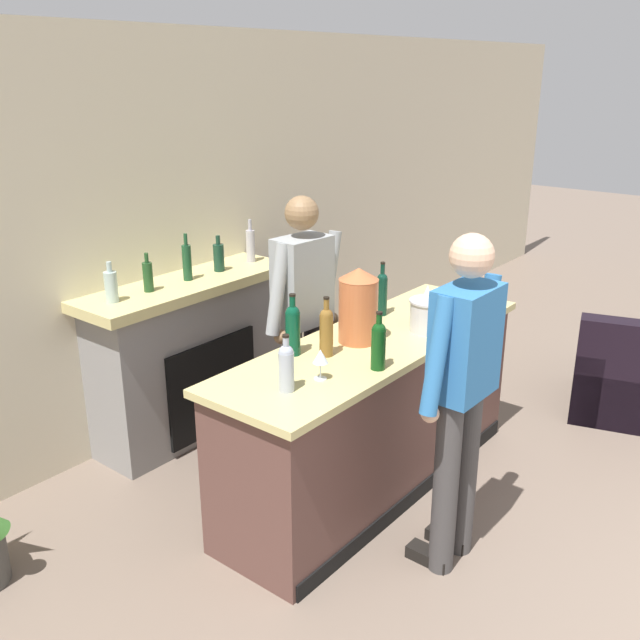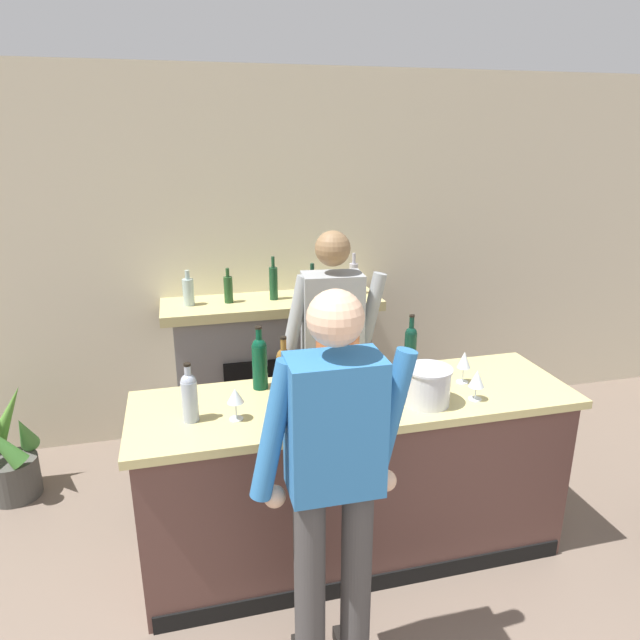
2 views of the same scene
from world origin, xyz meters
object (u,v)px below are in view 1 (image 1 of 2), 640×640
(wine_bottle_burgundy_dark, at_px, (286,366))
(wine_glass_front_right, at_px, (453,303))
(wine_glass_back_row, at_px, (428,293))
(wine_glass_front_left, at_px, (320,357))
(ice_bucket_steel, at_px, (429,315))
(wine_bottle_rose_blush, at_px, (382,292))
(armchair_black, at_px, (633,381))
(copper_dispenser, at_px, (358,305))
(wine_bottle_port_short, at_px, (378,344))
(wine_bottle_riesling_slim, at_px, (293,328))
(person_customer, at_px, (461,391))
(fireplace_stone, at_px, (190,356))
(person_bartender, at_px, (303,319))
(wine_bottle_cabernet_heavy, at_px, (326,330))

(wine_bottle_burgundy_dark, relative_size, wine_glass_front_right, 1.80)
(wine_glass_back_row, bearing_deg, wine_glass_front_left, -174.50)
(ice_bucket_steel, distance_m, wine_bottle_rose_blush, 0.39)
(armchair_black, bearing_deg, ice_bucket_steel, 154.82)
(wine_bottle_rose_blush, xyz_separation_m, wine_glass_back_row, (0.23, -0.20, -0.02))
(copper_dispenser, bearing_deg, wine_bottle_port_short, -129.01)
(ice_bucket_steel, distance_m, wine_glass_front_right, 0.26)
(wine_bottle_riesling_slim, bearing_deg, person_customer, -81.56)
(fireplace_stone, distance_m, wine_bottle_burgundy_dark, 1.70)
(ice_bucket_steel, bearing_deg, wine_bottle_port_short, -172.42)
(armchair_black, xyz_separation_m, wine_bottle_port_short, (-2.38, 0.72, 0.86))
(armchair_black, relative_size, ice_bucket_steel, 4.51)
(person_customer, distance_m, wine_bottle_port_short, 0.50)
(person_bartender, height_order, wine_bottle_riesling_slim, person_bartender)
(wine_bottle_riesling_slim, bearing_deg, wine_bottle_rose_blush, -0.61)
(ice_bucket_steel, bearing_deg, armchair_black, -25.18)
(ice_bucket_steel, relative_size, wine_bottle_burgundy_dark, 0.81)
(wine_bottle_riesling_slim, distance_m, wine_glass_front_right, 1.14)
(wine_glass_front_left, bearing_deg, wine_glass_back_row, 5.50)
(ice_bucket_steel, height_order, wine_bottle_riesling_slim, wine_bottle_riesling_slim)
(wine_bottle_riesling_slim, bearing_deg, wine_bottle_cabernet_heavy, -56.33)
(wine_bottle_port_short, height_order, wine_bottle_rose_blush, wine_bottle_rose_blush)
(wine_bottle_cabernet_heavy, bearing_deg, fireplace_stone, 83.12)
(wine_bottle_rose_blush, bearing_deg, ice_bucket_steel, -99.45)
(fireplace_stone, height_order, armchair_black, fireplace_stone)
(wine_bottle_port_short, bearing_deg, person_bartender, 65.90)
(wine_bottle_rose_blush, bearing_deg, copper_dispenser, -161.93)
(ice_bucket_steel, xyz_separation_m, wine_glass_front_left, (-0.96, 0.06, 0.02))
(person_bartender, height_order, wine_bottle_rose_blush, person_bartender)
(person_customer, relative_size, copper_dispenser, 4.01)
(ice_bucket_steel, bearing_deg, wine_glass_back_row, 32.04)
(wine_bottle_burgundy_dark, height_order, wine_bottle_rose_blush, wine_bottle_rose_blush)
(wine_bottle_rose_blush, bearing_deg, wine_bottle_burgundy_dark, -167.50)
(copper_dispenser, bearing_deg, wine_bottle_cabernet_heavy, 177.90)
(fireplace_stone, relative_size, person_bartender, 0.91)
(wine_bottle_rose_blush, bearing_deg, person_customer, -126.85)
(person_bartender, distance_m, wine_bottle_cabernet_heavy, 0.65)
(armchair_black, distance_m, person_customer, 2.48)
(wine_bottle_burgundy_dark, bearing_deg, wine_bottle_rose_blush, 12.50)
(fireplace_stone, bearing_deg, wine_glass_front_right, -63.73)
(wine_bottle_cabernet_heavy, relative_size, wine_bottle_rose_blush, 0.97)
(fireplace_stone, distance_m, person_customer, 2.20)
(armchair_black, distance_m, wine_bottle_port_short, 2.63)
(wine_bottle_riesling_slim, bearing_deg, wine_glass_front_left, -116.89)
(wine_glass_front_right, bearing_deg, fireplace_stone, 116.27)
(fireplace_stone, bearing_deg, armchair_black, -46.82)
(wine_bottle_cabernet_heavy, xyz_separation_m, wine_bottle_riesling_slim, (-0.10, 0.15, 0.01))
(armchair_black, xyz_separation_m, wine_glass_front_right, (-1.45, 0.78, 0.83))
(wine_glass_back_row, bearing_deg, wine_bottle_riesling_slim, 169.29)
(armchair_black, relative_size, person_customer, 0.61)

